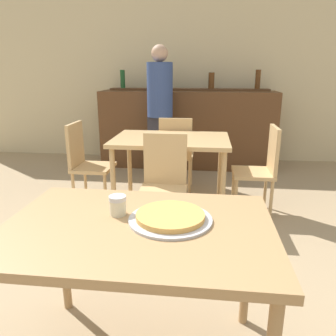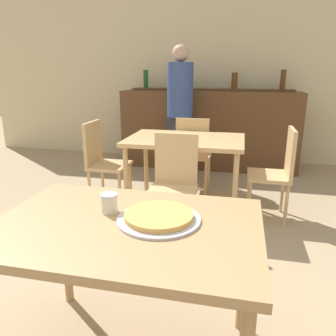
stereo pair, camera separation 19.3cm
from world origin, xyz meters
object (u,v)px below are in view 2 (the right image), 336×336
chair_far_side_back (193,150)px  cheese_shaker (109,203)px  chair_far_side_right (278,168)px  chair_far_side_front (174,180)px  chair_far_side_left (102,158)px  pizza_tray (159,217)px  person_standing (180,108)px

chair_far_side_back → cheese_shaker: bearing=88.8°
chair_far_side_right → cheese_shaker: (-0.96, -1.84, 0.30)m
chair_far_side_front → chair_far_side_back: size_ratio=1.00×
chair_far_side_left → pizza_tray: (1.11, -1.88, 0.27)m
chair_far_side_back → chair_far_side_left: 1.07m
cheese_shaker → person_standing: size_ratio=0.05×
chair_far_side_right → pizza_tray: bearing=-20.7°
person_standing → pizza_tray: bearing=-81.1°
chair_far_side_front → cheese_shaker: chair_far_side_front is taller
chair_far_side_left → chair_far_side_front: bearing=-121.9°
chair_far_side_left → chair_far_side_right: size_ratio=1.00×
chair_far_side_back → chair_far_side_right: same height
cheese_shaker → person_standing: person_standing is taller
chair_far_side_front → chair_far_side_left: (-0.91, 0.57, 0.00)m
person_standing → chair_far_side_right: bearing=-44.2°
chair_far_side_front → person_standing: (-0.27, 1.72, 0.43)m
chair_far_side_back → chair_far_side_left: bearing=31.9°
chair_far_side_left → person_standing: 1.39m
cheese_shaker → person_standing: (-0.22, 3.00, 0.13)m
cheese_shaker → person_standing: bearing=94.3°
pizza_tray → person_standing: bearing=98.9°
chair_far_side_right → cheese_shaker: bearing=-27.6°
chair_far_side_front → chair_far_side_back: 1.14m
chair_far_side_back → person_standing: person_standing is taller
chair_far_side_back → chair_far_side_right: (0.91, -0.57, 0.00)m
chair_far_side_front → chair_far_side_right: 1.07m
chair_far_side_back → chair_far_side_front: bearing=90.0°
chair_far_side_left → person_standing: person_standing is taller
pizza_tray → person_standing: person_standing is taller
person_standing → chair_far_side_left: bearing=-118.9°
pizza_tray → cheese_shaker: bearing=171.8°
pizza_tray → cheese_shaker: 0.26m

